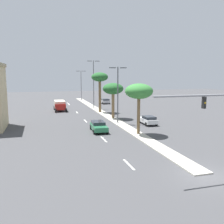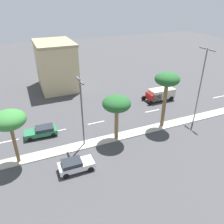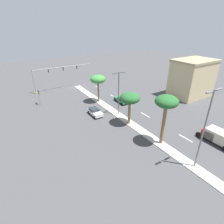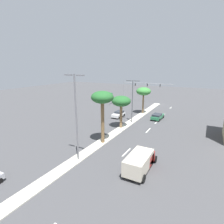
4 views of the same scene
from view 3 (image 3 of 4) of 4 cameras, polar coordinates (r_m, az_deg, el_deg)
The scene contains 18 objects.
ground_plane at distance 36.90m, azimuth 4.63°, elevation -2.78°, with size 160.00×160.00×0.00m, color #424244.
median_curb at distance 32.14m, azimuth 12.63°, elevation -8.15°, with size 1.80×67.29×0.12m, color #B7B2A3.
lane_stripe_front at distance 56.64m, azimuth -4.69°, elevation 7.89°, with size 0.20×2.80×0.01m, color silver.
lane_stripe_trailing at distance 49.07m, azimuth 0.42°, elevation 4.99°, with size 0.20×2.80×0.01m, color silver.
lane_stripe_near at distance 44.01m, azimuth 5.12°, elevation 2.26°, with size 0.20×2.80×0.01m, color silver.
lane_stripe_outboard at distance 39.74m, azimuth 10.52°, elevation -0.89°, with size 0.20×2.80×0.01m, color silver.
lane_stripe_center at distance 34.02m, azimuth 22.29°, elevation -7.68°, with size 0.20×2.80×0.01m, color silver.
traffic_signal_gantry at distance 54.82m, azimuth -19.03°, elevation 10.95°, with size 17.24×0.53×6.93m.
directional_road_sign at distance 46.64m, azimuth -22.21°, elevation 5.33°, with size 0.10×1.46×3.72m.
commercial_building at distance 52.49m, azimuth 24.02°, elevation 9.76°, with size 10.73×7.52×9.71m.
palm_tree_front at distance 43.76m, azimuth -4.47°, elevation 10.22°, with size 3.72×3.72×6.78m.
palm_tree_far at distance 33.54m, azimuth 5.72°, elevation 4.28°, with size 3.77×3.77×6.43m.
palm_tree_outboard at distance 27.90m, azimuth 16.87°, elevation 2.62°, with size 3.50×3.50×8.39m.
street_lamp_near at distance 37.18m, azimuth 2.11°, elevation 6.90°, with size 2.90×0.24×9.17m.
street_lamp_center at distance 25.01m, azimuth 27.37°, elevation -3.93°, with size 2.90×0.24×11.17m.
sedan_white_trailing at distance 38.87m, azimuth -5.42°, elevation 0.06°, with size 1.99×4.04×1.42m.
sedan_green_leading at distance 45.04m, azimuth 3.14°, elevation 3.95°, with size 2.24×4.58×1.38m.
box_truck at distance 34.55m, azimuth 30.64°, elevation -6.62°, with size 2.52×6.02×2.24m.
Camera 3 is at (19.60, 51.74, 17.99)m, focal length 28.83 mm.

